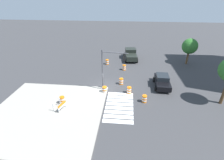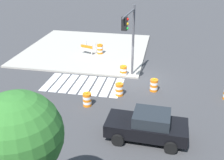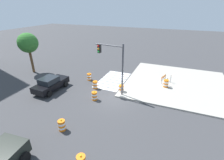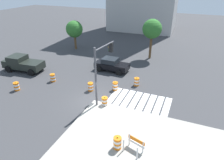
# 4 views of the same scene
# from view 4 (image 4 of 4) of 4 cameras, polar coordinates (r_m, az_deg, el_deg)

# --- Properties ---
(ground_plane) EXTENTS (120.00, 120.00, 0.00)m
(ground_plane) POSITION_cam_4_polar(r_m,az_deg,el_deg) (19.68, -5.07, -6.03)
(ground_plane) COLOR #38383A
(crosswalk_stripes) EXTENTS (5.85, 3.20, 0.02)m
(crosswalk_stripes) POSITION_cam_4_polar(r_m,az_deg,el_deg) (19.88, 7.71, -5.78)
(crosswalk_stripes) COLOR silver
(crosswalk_stripes) RESTS_ON ground
(sports_car) EXTENTS (4.36, 2.26, 1.63)m
(sports_car) POSITION_cam_4_polar(r_m,az_deg,el_deg) (25.74, -0.13, 4.40)
(sports_car) COLOR black
(sports_car) RESTS_ON ground
(pickup_truck) EXTENTS (5.30, 2.71, 1.92)m
(pickup_truck) POSITION_cam_4_polar(r_m,az_deg,el_deg) (28.13, -24.05, 4.33)
(pickup_truck) COLOR black
(pickup_truck) RESTS_ON ground
(traffic_barrel_near_corner) EXTENTS (0.56, 0.56, 1.02)m
(traffic_barrel_near_corner) POSITION_cam_4_polar(r_m,az_deg,el_deg) (18.74, -2.09, -6.12)
(traffic_barrel_near_corner) COLOR orange
(traffic_barrel_near_corner) RESTS_ON ground
(traffic_barrel_crosswalk_end) EXTENTS (0.56, 0.56, 1.02)m
(traffic_barrel_crosswalk_end) POSITION_cam_4_polar(r_m,az_deg,el_deg) (21.31, -6.07, -1.89)
(traffic_barrel_crosswalk_end) COLOR orange
(traffic_barrel_crosswalk_end) RESTS_ON ground
(traffic_barrel_median_near) EXTENTS (0.56, 0.56, 1.02)m
(traffic_barrel_median_near) POSITION_cam_4_polar(r_m,az_deg,el_deg) (24.06, -16.36, 0.63)
(traffic_barrel_median_near) COLOR orange
(traffic_barrel_median_near) RESTS_ON ground
(traffic_barrel_median_far) EXTENTS (0.56, 0.56, 1.02)m
(traffic_barrel_median_far) POSITION_cam_4_polar(r_m,az_deg,el_deg) (21.32, 0.91, -1.71)
(traffic_barrel_median_far) COLOR orange
(traffic_barrel_median_far) RESTS_ON ground
(traffic_barrel_far_curb) EXTENTS (0.56, 0.56, 1.02)m
(traffic_barrel_far_curb) POSITION_cam_4_polar(r_m,az_deg,el_deg) (22.36, 6.96, -0.49)
(traffic_barrel_far_curb) COLOR orange
(traffic_barrel_far_curb) RESTS_ON ground
(traffic_barrel_lane_center) EXTENTS (0.56, 0.56, 1.02)m
(traffic_barrel_lane_center) POSITION_cam_4_polar(r_m,az_deg,el_deg) (23.52, -25.33, -1.63)
(traffic_barrel_lane_center) COLOR orange
(traffic_barrel_lane_center) RESTS_ON ground
(traffic_barrel_on_sidewalk) EXTENTS (0.56, 0.56, 1.02)m
(traffic_barrel_on_sidewalk) POSITION_cam_4_polar(r_m,az_deg,el_deg) (14.44, 1.55, -17.26)
(traffic_barrel_on_sidewalk) COLOR orange
(traffic_barrel_on_sidewalk) RESTS_ON sidewalk_corner
(construction_barricade) EXTENTS (1.41, 1.11, 1.00)m
(construction_barricade) POSITION_cam_4_polar(r_m,az_deg,el_deg) (14.29, 6.50, -17.37)
(construction_barricade) COLOR silver
(construction_barricade) RESTS_ON sidewalk_corner
(traffic_light_pole) EXTENTS (0.57, 3.28, 5.50)m
(traffic_light_pole) POSITION_cam_4_polar(r_m,az_deg,el_deg) (18.01, -2.79, 4.85)
(traffic_light_pole) COLOR #4C4C51
(traffic_light_pole) RESTS_ON sidewalk_corner
(street_tree_streetside_near) EXTENTS (2.71, 2.71, 5.67)m
(street_tree_streetside_near) POSITION_cam_4_polar(r_m,az_deg,el_deg) (29.51, 11.24, 13.87)
(street_tree_streetside_near) COLOR brown
(street_tree_streetside_near) RESTS_ON ground
(street_tree_streetside_mid) EXTENTS (2.69, 2.69, 4.64)m
(street_tree_streetside_mid) POSITION_cam_4_polar(r_m,az_deg,el_deg) (34.01, -10.58, 13.89)
(street_tree_streetside_mid) COLOR brown
(street_tree_streetside_mid) RESTS_ON ground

